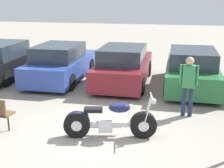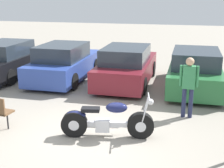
% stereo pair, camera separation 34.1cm
% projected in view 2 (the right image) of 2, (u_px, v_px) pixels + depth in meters
% --- Properties ---
extents(ground_plane, '(60.00, 60.00, 0.00)m').
position_uv_depth(ground_plane, '(90.00, 136.00, 7.74)').
color(ground_plane, gray).
extents(motorcycle, '(2.26, 0.81, 1.07)m').
position_uv_depth(motorcycle, '(106.00, 121.00, 7.57)').
color(motorcycle, black).
rests_on(motorcycle, ground_plane).
extents(parked_car_black, '(1.89, 4.33, 1.48)m').
position_uv_depth(parked_car_black, '(8.00, 60.00, 13.23)').
color(parked_car_black, black).
rests_on(parked_car_black, ground_plane).
extents(parked_car_blue, '(1.89, 4.33, 1.48)m').
position_uv_depth(parked_car_blue, '(65.00, 63.00, 12.65)').
color(parked_car_blue, '#2D479E').
rests_on(parked_car_blue, ground_plane).
extents(parked_car_maroon, '(1.89, 4.33, 1.48)m').
position_uv_depth(parked_car_maroon, '(127.00, 66.00, 12.08)').
color(parked_car_maroon, maroon).
rests_on(parked_car_maroon, ground_plane).
extents(parked_car_green, '(1.89, 4.33, 1.48)m').
position_uv_depth(parked_car_green, '(195.00, 71.00, 11.39)').
color(parked_car_green, '#286B38').
rests_on(parked_car_green, ground_plane).
extents(person_standing, '(0.52, 0.23, 1.73)m').
position_uv_depth(person_standing, '(189.00, 82.00, 8.62)').
color(person_standing, '#232847').
rests_on(person_standing, ground_plane).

